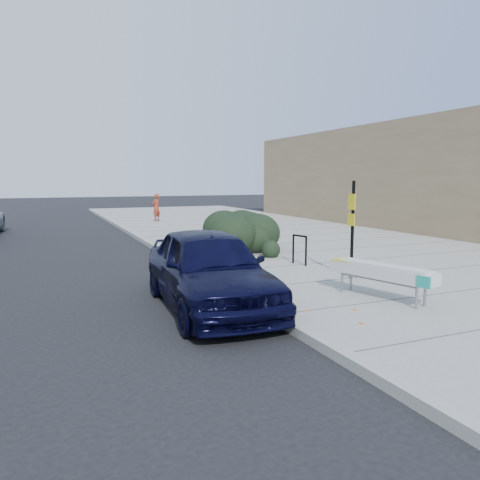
# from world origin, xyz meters

# --- Properties ---
(ground) EXTENTS (120.00, 120.00, 0.00)m
(ground) POSITION_xyz_m (0.00, 0.00, 0.00)
(ground) COLOR black
(ground) RESTS_ON ground
(sidewalk_near) EXTENTS (11.20, 50.00, 0.15)m
(sidewalk_near) POSITION_xyz_m (5.60, 5.00, 0.07)
(sidewalk_near) COLOR gray
(sidewalk_near) RESTS_ON ground
(curb_near) EXTENTS (0.22, 50.00, 0.17)m
(curb_near) POSITION_xyz_m (0.00, 5.00, 0.08)
(curb_near) COLOR #9E9E99
(curb_near) RESTS_ON ground
(bench) EXTENTS (1.04, 2.28, 0.67)m
(bench) POSITION_xyz_m (2.38, -1.82, 0.68)
(bench) COLOR gray
(bench) RESTS_ON sidewalk_near
(bike_rack) EXTENTS (0.16, 0.56, 0.83)m
(bike_rack) POSITION_xyz_m (2.81, 2.06, 0.65)
(bike_rack) COLOR black
(bike_rack) RESTS_ON sidewalk_near
(sign_post) EXTENTS (0.09, 0.27, 2.32)m
(sign_post) POSITION_xyz_m (3.00, 0.00, 1.48)
(sign_post) COLOR black
(sign_post) RESTS_ON sidewalk_near
(hedge) EXTENTS (3.15, 4.24, 1.43)m
(hedge) POSITION_xyz_m (2.45, 5.29, 0.86)
(hedge) COLOR black
(hedge) RESTS_ON sidewalk_near
(sedan_navy) EXTENTS (2.11, 4.71, 1.57)m
(sedan_navy) POSITION_xyz_m (-0.80, -0.64, 0.79)
(sedan_navy) COLOR black
(sedan_navy) RESTS_ON ground
(pedestrian) EXTENTS (0.67, 0.64, 1.55)m
(pedestrian) POSITION_xyz_m (2.27, 16.89, 0.92)
(pedestrian) COLOR maroon
(pedestrian) RESTS_ON sidewalk_near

